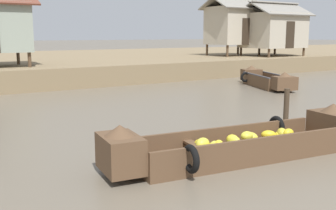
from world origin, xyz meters
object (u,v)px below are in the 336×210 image
(mooring_post, at_px, (286,110))
(fishing_skiff_distant, at_px, (266,80))
(banana_boat, at_px, (241,143))
(stilt_house_mid_right, at_px, (273,30))
(stilt_house_mid_left, at_px, (234,25))

(mooring_post, bearing_deg, fishing_skiff_distant, 47.13)
(fishing_skiff_distant, bearing_deg, banana_boat, -138.45)
(stilt_house_mid_right, xyz_separation_m, mooring_post, (-13.61, -13.35, -2.28))
(mooring_post, bearing_deg, stilt_house_mid_left, 52.75)
(banana_boat, xyz_separation_m, stilt_house_mid_right, (16.28, 14.51, 2.52))
(banana_boat, relative_size, fishing_skiff_distant, 1.31)
(banana_boat, distance_m, fishing_skiff_distant, 11.95)
(mooring_post, bearing_deg, banana_boat, -156.40)
(stilt_house_mid_left, distance_m, stilt_house_mid_right, 2.78)
(stilt_house_mid_right, distance_m, mooring_post, 19.20)
(stilt_house_mid_left, bearing_deg, banana_boat, -131.03)
(banana_boat, distance_m, stilt_house_mid_right, 21.95)
(banana_boat, distance_m, stilt_house_mid_left, 21.67)
(banana_boat, xyz_separation_m, stilt_house_mid_left, (14.10, 16.20, 2.85))
(banana_boat, height_order, stilt_house_mid_left, stilt_house_mid_left)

